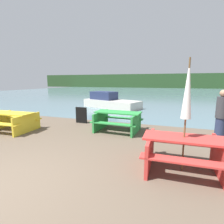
{
  "coord_description": "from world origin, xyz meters",
  "views": [
    {
      "loc": [
        3.1,
        -1.98,
        1.96
      ],
      "look_at": [
        1.01,
        3.9,
        0.85
      ],
      "focal_mm": 28.0,
      "sensor_mm": 36.0,
      "label": 1
    }
  ],
  "objects_px": {
    "picnic_table_red": "(183,150)",
    "umbrella_white": "(188,90)",
    "signboard": "(81,115)",
    "picnic_table_yellow": "(11,120)",
    "person": "(221,116)",
    "boat": "(110,102)",
    "picnic_table_green": "(118,119)"
  },
  "relations": [
    {
      "from": "picnic_table_red",
      "to": "boat",
      "type": "height_order",
      "value": "boat"
    },
    {
      "from": "picnic_table_green",
      "to": "signboard",
      "type": "distance_m",
      "value": 2.15
    },
    {
      "from": "picnic_table_yellow",
      "to": "umbrella_white",
      "type": "xyz_separation_m",
      "value": [
        6.3,
        -1.1,
        1.33
      ]
    },
    {
      "from": "picnic_table_red",
      "to": "umbrella_white",
      "type": "bearing_deg",
      "value": 90.0
    },
    {
      "from": "person",
      "to": "signboard",
      "type": "bearing_deg",
      "value": 171.77
    },
    {
      "from": "picnic_table_green",
      "to": "person",
      "type": "relative_size",
      "value": 1.08
    },
    {
      "from": "umbrella_white",
      "to": "signboard",
      "type": "bearing_deg",
      "value": 143.61
    },
    {
      "from": "picnic_table_yellow",
      "to": "picnic_table_green",
      "type": "distance_m",
      "value": 4.24
    },
    {
      "from": "picnic_table_green",
      "to": "picnic_table_red",
      "type": "bearing_deg",
      "value": -47.34
    },
    {
      "from": "picnic_table_yellow",
      "to": "picnic_table_green",
      "type": "bearing_deg",
      "value": 19.19
    },
    {
      "from": "picnic_table_green",
      "to": "umbrella_white",
      "type": "bearing_deg",
      "value": -47.34
    },
    {
      "from": "picnic_table_yellow",
      "to": "picnic_table_red",
      "type": "bearing_deg",
      "value": -9.94
    },
    {
      "from": "boat",
      "to": "picnic_table_red",
      "type": "bearing_deg",
      "value": -40.97
    },
    {
      "from": "picnic_table_yellow",
      "to": "picnic_table_green",
      "type": "relative_size",
      "value": 1.02
    },
    {
      "from": "umbrella_white",
      "to": "signboard",
      "type": "height_order",
      "value": "umbrella_white"
    },
    {
      "from": "picnic_table_yellow",
      "to": "person",
      "type": "relative_size",
      "value": 1.1
    },
    {
      "from": "picnic_table_green",
      "to": "boat",
      "type": "relative_size",
      "value": 0.39
    },
    {
      "from": "picnic_table_green",
      "to": "signboard",
      "type": "xyz_separation_m",
      "value": [
        -2.03,
        0.69,
        -0.09
      ]
    },
    {
      "from": "picnic_table_green",
      "to": "boat",
      "type": "bearing_deg",
      "value": 113.17
    },
    {
      "from": "boat",
      "to": "person",
      "type": "distance_m",
      "value": 8.39
    },
    {
      "from": "umbrella_white",
      "to": "boat",
      "type": "bearing_deg",
      "value": 119.98
    },
    {
      "from": "picnic_table_red",
      "to": "picnic_table_green",
      "type": "bearing_deg",
      "value": 132.66
    },
    {
      "from": "person",
      "to": "signboard",
      "type": "relative_size",
      "value": 2.26
    },
    {
      "from": "picnic_table_yellow",
      "to": "umbrella_white",
      "type": "bearing_deg",
      "value": -9.94
    },
    {
      "from": "picnic_table_green",
      "to": "picnic_table_yellow",
      "type": "bearing_deg",
      "value": -160.81
    },
    {
      "from": "signboard",
      "to": "umbrella_white",
      "type": "bearing_deg",
      "value": -36.39
    },
    {
      "from": "picnic_table_green",
      "to": "signboard",
      "type": "bearing_deg",
      "value": 161.12
    },
    {
      "from": "picnic_table_red",
      "to": "person",
      "type": "xyz_separation_m",
      "value": [
        1.2,
        2.39,
        0.39
      ]
    },
    {
      "from": "picnic_table_green",
      "to": "person",
      "type": "height_order",
      "value": "person"
    },
    {
      "from": "picnic_table_red",
      "to": "boat",
      "type": "xyz_separation_m",
      "value": [
        -4.77,
        8.27,
        -0.04
      ]
    },
    {
      "from": "signboard",
      "to": "picnic_table_yellow",
      "type": "bearing_deg",
      "value": -133.38
    },
    {
      "from": "boat",
      "to": "umbrella_white",
      "type": "bearing_deg",
      "value": -40.97
    }
  ]
}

